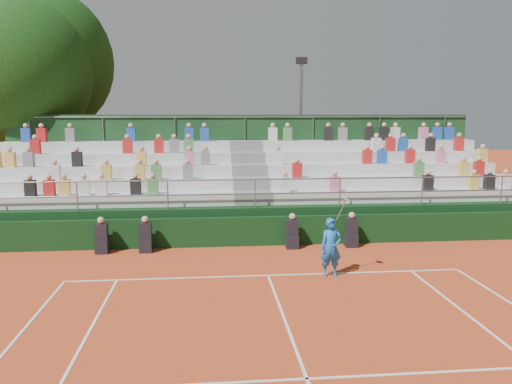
{
  "coord_description": "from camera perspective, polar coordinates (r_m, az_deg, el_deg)",
  "views": [
    {
      "loc": [
        -1.61,
        -13.22,
        4.45
      ],
      "look_at": [
        0.0,
        3.5,
        1.8
      ],
      "focal_mm": 35.0,
      "sensor_mm": 36.0,
      "label": 1
    }
  ],
  "objects": [
    {
      "name": "ground",
      "position": [
        14.04,
        1.39,
        -9.52
      ],
      "size": [
        90.0,
        90.0,
        0.0
      ],
      "primitive_type": "plane",
      "color": "#C54820",
      "rests_on": "ground"
    },
    {
      "name": "courtside_wall",
      "position": [
        16.97,
        0.1,
        -4.5
      ],
      "size": [
        20.0,
        0.15,
        1.0
      ],
      "primitive_type": "cube",
      "color": "black",
      "rests_on": "ground"
    },
    {
      "name": "line_officials",
      "position": [
        16.46,
        -3.6,
        -5.02
      ],
      "size": [
        8.61,
        0.4,
        1.19
      ],
      "color": "black",
      "rests_on": "ground"
    },
    {
      "name": "grandstand",
      "position": [
        20.01,
        -0.79,
        -0.75
      ],
      "size": [
        20.0,
        5.2,
        4.4
      ],
      "color": "black",
      "rests_on": "ground"
    },
    {
      "name": "tennis_player",
      "position": [
        13.89,
        8.59,
        -6.27
      ],
      "size": [
        0.83,
        0.4,
        2.22
      ],
      "color": "blue",
      "rests_on": "ground"
    },
    {
      "name": "tree_west",
      "position": [
        25.42,
        -25.61,
        12.31
      ],
      "size": [
        6.68,
        6.68,
        9.67
      ],
      "color": "#372114",
      "rests_on": "ground"
    },
    {
      "name": "tree_east",
      "position": [
        27.16,
        -23.71,
        13.42
      ],
      "size": [
        7.24,
        7.24,
        10.54
      ],
      "color": "#372114",
      "rests_on": "ground"
    },
    {
      "name": "floodlight_mast",
      "position": [
        27.43,
        5.15,
        8.75
      ],
      "size": [
        0.6,
        0.25,
        7.41
      ],
      "color": "gray",
      "rests_on": "ground"
    }
  ]
}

